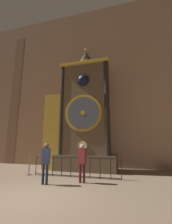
# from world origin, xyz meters

# --- Properties ---
(ground_plane) EXTENTS (28.00, 28.00, 0.00)m
(ground_plane) POSITION_xyz_m (0.00, 0.00, 0.00)
(ground_plane) COLOR #75604C
(cathedral_back_wall) EXTENTS (24.00, 0.32, 13.24)m
(cathedral_back_wall) POSITION_xyz_m (-0.09, 6.61, 6.61)
(cathedral_back_wall) COLOR #846047
(cathedral_back_wall) RESTS_ON ground_plane
(clock_tower) EXTENTS (4.85, 1.84, 8.66)m
(clock_tower) POSITION_xyz_m (0.11, 5.13, 3.55)
(clock_tower) COLOR brown
(clock_tower) RESTS_ON ground_plane
(railing_fence) EXTENTS (4.70, 0.05, 1.00)m
(railing_fence) POSITION_xyz_m (0.45, 3.21, 0.55)
(railing_fence) COLOR black
(railing_fence) RESTS_ON ground_plane
(visitor_near) EXTENTS (0.39, 0.32, 1.73)m
(visitor_near) POSITION_xyz_m (-0.38, 1.59, 1.05)
(visitor_near) COLOR #1B213A
(visitor_near) RESTS_ON ground_plane
(visitor_far) EXTENTS (0.36, 0.24, 1.69)m
(visitor_far) POSITION_xyz_m (1.08, 2.26, 1.01)
(visitor_far) COLOR #461518
(visitor_far) RESTS_ON ground_plane
(stanchion_post) EXTENTS (0.28, 0.28, 1.07)m
(stanchion_post) POSITION_xyz_m (-2.22, 3.06, 0.35)
(stanchion_post) COLOR gray
(stanchion_post) RESTS_ON ground_plane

